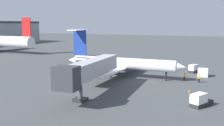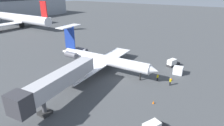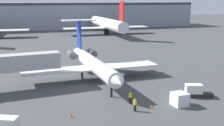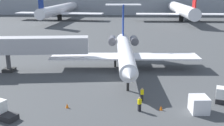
{
  "view_description": "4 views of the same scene",
  "coord_description": "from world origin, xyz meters",
  "px_view_note": "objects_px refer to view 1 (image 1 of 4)",
  "views": [
    {
      "loc": [
        -49.98,
        -15.89,
        11.49
      ],
      "look_at": [
        -2.11,
        6.95,
        3.36
      ],
      "focal_mm": 41.46,
      "sensor_mm": 36.0,
      "label": 1
    },
    {
      "loc": [
        -33.76,
        -18.09,
        19.06
      ],
      "look_at": [
        1.78,
        4.26,
        2.07
      ],
      "focal_mm": 29.86,
      "sensor_mm": 36.0,
      "label": 2
    },
    {
      "loc": [
        -11.62,
        -42.7,
        14.14
      ],
      "look_at": [
        3.03,
        2.78,
        3.67
      ],
      "focal_mm": 46.39,
      "sensor_mm": 36.0,
      "label": 3
    },
    {
      "loc": [
        0.05,
        -38.97,
        13.58
      ],
      "look_at": [
        -1.51,
        2.72,
        2.06
      ],
      "focal_mm": 45.01,
      "sensor_mm": 36.0,
      "label": 4
    }
  ],
  "objects_px": {
    "baggage_tug_trailing": "(194,69)",
    "regional_jet": "(118,62)",
    "ground_crew_marshaller": "(184,77)",
    "traffic_cone_mid": "(199,79)",
    "jet_bridge": "(88,70)",
    "baggage_tug_lead": "(200,101)",
    "ground_crew_loader": "(199,78)",
    "cargo_container_uld": "(203,72)",
    "traffic_cone_near": "(189,91)"
  },
  "relations": [
    {
      "from": "ground_crew_marshaller",
      "to": "baggage_tug_trailing",
      "type": "relative_size",
      "value": 0.4
    },
    {
      "from": "traffic_cone_near",
      "to": "traffic_cone_mid",
      "type": "xyz_separation_m",
      "value": [
        10.72,
        -0.2,
        0.0
      ]
    },
    {
      "from": "regional_jet",
      "to": "baggage_tug_trailing",
      "type": "xyz_separation_m",
      "value": [
        12.35,
        -14.32,
        -2.3
      ]
    },
    {
      "from": "baggage_tug_trailing",
      "to": "ground_crew_marshaller",
      "type": "bearing_deg",
      "value": 177.59
    },
    {
      "from": "ground_crew_loader",
      "to": "traffic_cone_mid",
      "type": "bearing_deg",
      "value": 7.97
    },
    {
      "from": "ground_crew_marshaller",
      "to": "traffic_cone_mid",
      "type": "bearing_deg",
      "value": -52.21
    },
    {
      "from": "ground_crew_loader",
      "to": "traffic_cone_mid",
      "type": "distance_m",
      "value": 2.56
    },
    {
      "from": "jet_bridge",
      "to": "regional_jet",
      "type": "bearing_deg",
      "value": 7.57
    },
    {
      "from": "baggage_tug_trailing",
      "to": "jet_bridge",
      "type": "bearing_deg",
      "value": 156.83
    },
    {
      "from": "regional_jet",
      "to": "ground_crew_marshaller",
      "type": "relative_size",
      "value": 16.0
    },
    {
      "from": "traffic_cone_near",
      "to": "traffic_cone_mid",
      "type": "height_order",
      "value": "same"
    },
    {
      "from": "baggage_tug_lead",
      "to": "jet_bridge",
      "type": "bearing_deg",
      "value": 98.21
    },
    {
      "from": "jet_bridge",
      "to": "baggage_tug_lead",
      "type": "distance_m",
      "value": 17.17
    },
    {
      "from": "ground_crew_marshaller",
      "to": "baggage_tug_lead",
      "type": "relative_size",
      "value": 0.4
    },
    {
      "from": "baggage_tug_trailing",
      "to": "traffic_cone_mid",
      "type": "xyz_separation_m",
      "value": [
        -8.33,
        -2.13,
        -0.56
      ]
    },
    {
      "from": "ground_crew_loader",
      "to": "traffic_cone_near",
      "type": "height_order",
      "value": "ground_crew_loader"
    },
    {
      "from": "baggage_tug_trailing",
      "to": "traffic_cone_near",
      "type": "height_order",
      "value": "baggage_tug_trailing"
    },
    {
      "from": "baggage_tug_lead",
      "to": "cargo_container_uld",
      "type": "height_order",
      "value": "baggage_tug_lead"
    },
    {
      "from": "baggage_tug_trailing",
      "to": "ground_crew_loader",
      "type": "bearing_deg",
      "value": -167.09
    },
    {
      "from": "traffic_cone_mid",
      "to": "ground_crew_marshaller",
      "type": "bearing_deg",
      "value": 127.79
    },
    {
      "from": "ground_crew_loader",
      "to": "baggage_tug_lead",
      "type": "xyz_separation_m",
      "value": [
        -15.26,
        -2.0,
        -0.02
      ]
    },
    {
      "from": "jet_bridge",
      "to": "cargo_container_uld",
      "type": "height_order",
      "value": "jet_bridge"
    },
    {
      "from": "jet_bridge",
      "to": "baggage_tug_trailing",
      "type": "distance_m",
      "value": 31.14
    },
    {
      "from": "jet_bridge",
      "to": "cargo_container_uld",
      "type": "distance_m",
      "value": 28.5
    },
    {
      "from": "regional_jet",
      "to": "ground_crew_loader",
      "type": "distance_m",
      "value": 17.02
    },
    {
      "from": "regional_jet",
      "to": "cargo_container_uld",
      "type": "xyz_separation_m",
      "value": [
        8.12,
        -16.76,
        -2.23
      ]
    },
    {
      "from": "baggage_tug_lead",
      "to": "baggage_tug_trailing",
      "type": "distance_m",
      "value": 26.44
    },
    {
      "from": "ground_crew_marshaller",
      "to": "baggage_tug_trailing",
      "type": "xyz_separation_m",
      "value": [
        10.32,
        -0.43,
        -0.02
      ]
    },
    {
      "from": "ground_crew_marshaller",
      "to": "jet_bridge",
      "type": "bearing_deg",
      "value": 147.08
    },
    {
      "from": "regional_jet",
      "to": "traffic_cone_near",
      "type": "height_order",
      "value": "regional_jet"
    },
    {
      "from": "baggage_tug_trailing",
      "to": "traffic_cone_near",
      "type": "relative_size",
      "value": 7.71
    },
    {
      "from": "cargo_container_uld",
      "to": "traffic_cone_near",
      "type": "distance_m",
      "value": 14.85
    },
    {
      "from": "baggage_tug_lead",
      "to": "regional_jet",
      "type": "bearing_deg",
      "value": 53.9
    },
    {
      "from": "jet_bridge",
      "to": "cargo_container_uld",
      "type": "xyz_separation_m",
      "value": [
        24.23,
        -14.62,
        -3.34
      ]
    },
    {
      "from": "cargo_container_uld",
      "to": "baggage_tug_trailing",
      "type": "bearing_deg",
      "value": 30.01
    },
    {
      "from": "ground_crew_loader",
      "to": "cargo_container_uld",
      "type": "height_order",
      "value": "cargo_container_uld"
    },
    {
      "from": "baggage_tug_lead",
      "to": "traffic_cone_near",
      "type": "relative_size",
      "value": 7.67
    },
    {
      "from": "baggage_tug_trailing",
      "to": "regional_jet",
      "type": "bearing_deg",
      "value": 130.77
    },
    {
      "from": "traffic_cone_mid",
      "to": "baggage_tug_lead",
      "type": "bearing_deg",
      "value": -172.45
    },
    {
      "from": "jet_bridge",
      "to": "baggage_tug_lead",
      "type": "height_order",
      "value": "jet_bridge"
    },
    {
      "from": "ground_crew_marshaller",
      "to": "ground_crew_loader",
      "type": "bearing_deg",
      "value": -99.32
    },
    {
      "from": "regional_jet",
      "to": "ground_crew_loader",
      "type": "relative_size",
      "value": 16.0
    },
    {
      "from": "baggage_tug_lead",
      "to": "cargo_container_uld",
      "type": "bearing_deg",
      "value": 5.33
    },
    {
      "from": "regional_jet",
      "to": "jet_bridge",
      "type": "distance_m",
      "value": 16.29
    },
    {
      "from": "cargo_container_uld",
      "to": "regional_jet",
      "type": "bearing_deg",
      "value": 115.85
    },
    {
      "from": "ground_crew_marshaller",
      "to": "traffic_cone_mid",
      "type": "xyz_separation_m",
      "value": [
        1.99,
        -2.56,
        -0.58
      ]
    },
    {
      "from": "regional_jet",
      "to": "jet_bridge",
      "type": "relative_size",
      "value": 1.47
    },
    {
      "from": "ground_crew_loader",
      "to": "ground_crew_marshaller",
      "type": "bearing_deg",
      "value": 80.68
    },
    {
      "from": "baggage_tug_lead",
      "to": "traffic_cone_mid",
      "type": "relative_size",
      "value": 7.67
    },
    {
      "from": "regional_jet",
      "to": "traffic_cone_near",
      "type": "distance_m",
      "value": 17.81
    }
  ]
}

